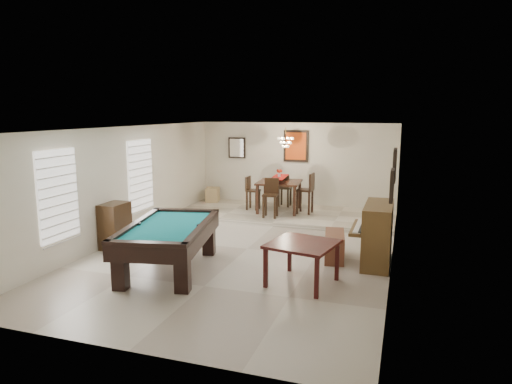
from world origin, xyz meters
The scene contains 26 objects.
ground_plane centered at (0.00, 0.00, -0.01)m, with size 6.00×9.00×0.02m, color beige.
wall_back centered at (0.00, 4.50, 1.30)m, with size 6.00×0.04×2.60m, color silver.
wall_front centered at (0.00, -4.50, 1.30)m, with size 6.00×0.04×2.60m, color silver.
wall_left centered at (-3.00, 0.00, 1.30)m, with size 0.04×9.00×2.60m, color silver.
wall_right centered at (3.00, 0.00, 1.30)m, with size 0.04×9.00×2.60m, color silver.
ceiling centered at (0.00, 0.00, 2.60)m, with size 6.00×9.00×0.04m, color white.
dining_step centered at (0.00, 3.25, 0.06)m, with size 6.00×2.50×0.12m, color beige.
window_left_front centered at (-2.97, -2.20, 1.40)m, with size 0.06×1.00×1.70m, color white.
window_left_rear centered at (-2.97, 0.60, 1.40)m, with size 0.06×1.00×1.70m, color white.
pool_table centered at (-0.95, -1.70, 0.43)m, with size 1.38×2.56×0.85m, color black, non-canonical shape.
square_table centered at (1.56, -1.61, 0.37)m, with size 1.06×1.06×0.73m, color black, non-canonical shape.
upright_piano centered at (2.58, -0.10, 0.59)m, with size 0.79×1.42×1.18m, color brown, non-canonical shape.
piano_bench centered at (1.89, -0.09, 0.27)m, with size 0.38×0.97×0.54m, color brown.
apothecary_chest centered at (-2.76, -0.81, 0.49)m, with size 0.44×0.66×0.99m, color black.
dining_table centered at (-0.20, 3.32, 0.61)m, with size 1.19×1.19×0.98m, color black, non-canonical shape.
flower_vase centered at (-0.20, 3.32, 1.22)m, with size 0.14×0.14×0.23m, color #AD230E, non-canonical shape.
dining_chair_south centered at (-0.23, 2.52, 0.64)m, with size 0.39×0.39×1.05m, color black, non-canonical shape.
dining_chair_north centered at (-0.22, 4.05, 0.60)m, with size 0.36×0.36×0.96m, color black, non-canonical shape.
dining_chair_west centered at (-0.98, 3.32, 0.60)m, with size 0.36×0.36×0.96m, color black, non-canonical shape.
dining_chair_east centered at (0.55, 3.28, 0.69)m, with size 0.42×0.42×1.14m, color black, non-canonical shape.
corner_bench centered at (-2.57, 4.02, 0.34)m, with size 0.39×0.49×0.44m, color tan.
chandelier centered at (0.00, 3.20, 2.20)m, with size 0.44×0.44×0.60m, color #FFE5B2, non-canonical shape.
back_painting centered at (0.00, 4.46, 1.90)m, with size 0.75×0.06×0.95m, color #D84C14.
back_mirror centered at (-1.90, 4.46, 1.80)m, with size 0.55×0.06×0.65m, color white.
right_picture_upper centered at (2.96, 0.30, 1.90)m, with size 0.06×0.55×0.65m, color slate.
right_picture_lower centered at (2.96, -1.00, 1.70)m, with size 0.06×0.45×0.55m, color gray.
Camera 1 is at (3.14, -8.98, 2.96)m, focal length 32.00 mm.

